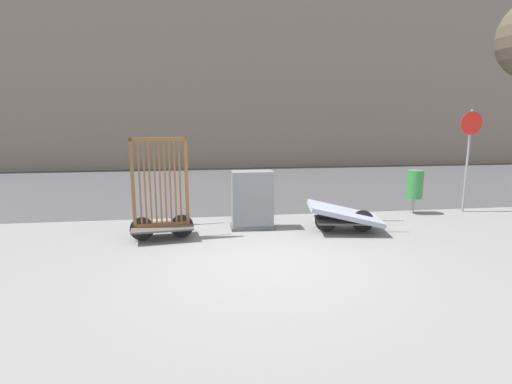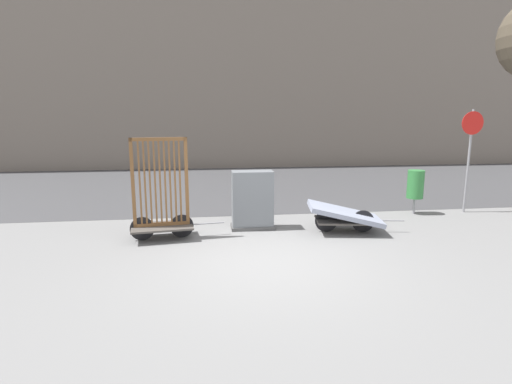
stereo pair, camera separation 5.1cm
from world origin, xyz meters
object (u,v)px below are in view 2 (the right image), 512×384
(bike_cart_with_bedframe, at_px, (161,205))
(utility_cabinet, at_px, (252,202))
(bike_cart_with_mattress, at_px, (345,215))
(trash_bin, at_px, (415,185))
(sign_post, at_px, (470,145))

(bike_cart_with_bedframe, xyz_separation_m, utility_cabinet, (2.00, 0.56, -0.11))
(utility_cabinet, bearing_deg, bike_cart_with_mattress, -15.51)
(bike_cart_with_bedframe, height_order, trash_bin, bike_cart_with_bedframe)
(sign_post, bearing_deg, trash_bin, 179.66)
(utility_cabinet, distance_m, trash_bin, 4.55)
(trash_bin, bearing_deg, utility_cabinet, -169.18)
(bike_cart_with_mattress, distance_m, utility_cabinet, 2.12)
(bike_cart_with_mattress, bearing_deg, utility_cabinet, 173.55)
(bike_cart_with_bedframe, xyz_separation_m, trash_bin, (6.46, 1.42, 0.05))
(bike_cart_with_mattress, bearing_deg, sign_post, 28.93)
(bike_cart_with_bedframe, relative_size, sign_post, 0.78)
(sign_post, bearing_deg, utility_cabinet, -171.88)
(bike_cart_with_bedframe, relative_size, bike_cart_with_mattress, 0.98)
(bike_cart_with_bedframe, xyz_separation_m, bike_cart_with_mattress, (4.03, -0.00, -0.36))
(bike_cart_with_mattress, height_order, trash_bin, trash_bin)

